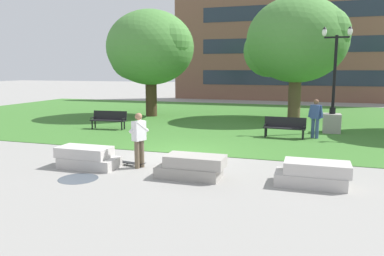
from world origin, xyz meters
TOP-DOWN VIEW (x-y plane):
  - ground_plane at (0.00, 0.00)m, footprint 140.00×140.00m
  - grass_lawn at (0.00, 10.00)m, footprint 40.00×20.00m
  - concrete_block_center at (-2.14, -2.61)m, footprint 1.90×0.90m
  - concrete_block_left at (1.29, -2.67)m, footprint 1.92×0.90m
  - concrete_block_right at (4.54, -2.40)m, footprint 1.88×0.90m
  - person_skateboarder at (-0.57, -2.17)m, footprint 0.48×0.54m
  - skateboard at (-0.95, -2.02)m, footprint 1.04×0.37m
  - puddle at (-1.68, -3.77)m, footprint 1.10×1.10m
  - park_bench_near_left at (-5.32, 4.17)m, footprint 1.84×0.69m
  - park_bench_near_right at (3.33, 4.35)m, footprint 1.82×0.62m
  - lamp_post_center at (5.37, 6.43)m, footprint 1.32×0.80m
  - tree_far_right at (-5.49, 9.68)m, footprint 5.76×5.48m
  - tree_near_left at (3.33, 10.94)m, footprint 6.17×5.88m
  - person_bystander_near_lawn at (4.60, 4.64)m, footprint 0.67×0.40m
  - building_facade_distant at (2.89, 24.50)m, footprint 23.98×1.03m

SIDE VIEW (x-z plane):
  - ground_plane at x=0.00m, z-range 0.00..0.00m
  - puddle at x=-1.68m, z-range 0.00..0.01m
  - grass_lawn at x=0.00m, z-range 0.00..0.02m
  - skateboard at x=-0.95m, z-range 0.02..0.15m
  - concrete_block_center at x=-2.14m, z-range -0.01..0.63m
  - concrete_block_left at x=1.29m, z-range -0.01..0.63m
  - concrete_block_right at x=4.54m, z-range -0.01..0.63m
  - park_bench_near_left at x=-5.32m, z-range 0.09..0.99m
  - park_bench_near_right at x=3.33m, z-range 0.09..0.99m
  - person_skateboarder at x=-0.57m, z-range 0.12..1.83m
  - person_bystander_near_lawn at x=4.60m, z-range 0.13..1.84m
  - lamp_post_center at x=5.37m, z-range -1.45..3.50m
  - tree_far_right at x=-5.49m, z-range 0.95..7.61m
  - tree_near_left at x=3.33m, z-range 1.04..8.24m
  - building_facade_distant at x=2.89m, z-range -0.01..12.77m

